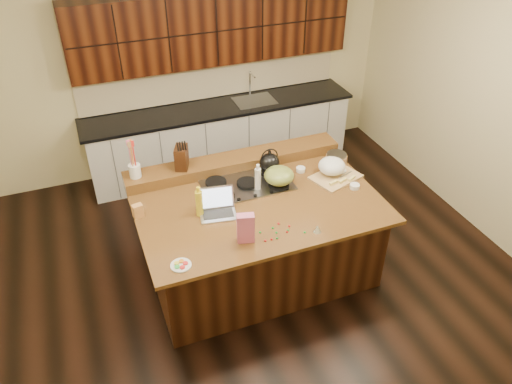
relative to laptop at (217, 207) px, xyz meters
name	(u,v)px	position (x,y,z in m)	size (l,w,h in m)	color
room	(258,165)	(0.43, 0.02, 0.37)	(5.52, 5.02, 2.72)	black
island	(258,236)	(0.43, 0.02, -0.52)	(2.40, 1.60, 0.92)	black
back_ledge	(235,162)	(0.43, 0.72, 0.00)	(2.40, 0.30, 0.12)	black
cooktop	(247,184)	(0.43, 0.32, -0.05)	(0.92, 0.52, 0.05)	gray
back_counter	(219,102)	(0.73, 2.25, 0.00)	(3.70, 0.66, 2.40)	silver
kettle	(269,162)	(0.73, 0.45, 0.08)	(0.22, 0.22, 0.19)	black
green_bowl	(279,176)	(0.73, 0.19, 0.07)	(0.31, 0.31, 0.17)	olive
laptop	(217,207)	(0.00, 0.00, 0.00)	(0.39, 0.33, 0.24)	#B7B7BC
oil_bottle	(199,203)	(-0.17, 0.02, 0.07)	(0.07, 0.07, 0.27)	gold
vinegar_bottle	(258,179)	(0.50, 0.21, 0.06)	(0.06, 0.06, 0.25)	silver
wooden_tray	(333,169)	(1.34, 0.17, 0.02)	(0.58, 0.50, 0.20)	tan
ramekin_a	(355,186)	(1.44, -0.12, -0.04)	(0.10, 0.10, 0.04)	white
ramekin_b	(342,172)	(1.46, 0.17, -0.04)	(0.10, 0.10, 0.04)	white
ramekin_c	(301,169)	(1.06, 0.37, -0.04)	(0.10, 0.10, 0.04)	white
strainer_bowl	(336,159)	(1.51, 0.39, -0.02)	(0.24, 0.24, 0.09)	#996B3F
kitchen_timer	(317,228)	(0.77, -0.61, -0.03)	(0.08, 0.08, 0.07)	silver
pink_bag	(246,228)	(0.11, -0.50, 0.08)	(0.15, 0.08, 0.29)	#C55D84
candy_plate	(181,265)	(-0.51, -0.60, -0.06)	(0.18, 0.18, 0.01)	white
package_box	(138,211)	(-0.72, 0.21, 0.00)	(0.10, 0.07, 0.13)	#C98847
utensil_crock	(135,171)	(-0.64, 0.72, 0.13)	(0.12, 0.12, 0.14)	white
knife_block	(182,157)	(-0.15, 0.72, 0.18)	(0.12, 0.20, 0.24)	black
gumdrop_0	(279,224)	(0.48, -0.39, -0.05)	(0.02, 0.02, 0.02)	red
gumdrop_1	(276,233)	(0.41, -0.50, -0.05)	(0.02, 0.02, 0.02)	#198C26
gumdrop_2	(265,241)	(0.27, -0.57, -0.05)	(0.02, 0.02, 0.02)	red
gumdrop_3	(277,238)	(0.38, -0.58, -0.05)	(0.02, 0.02, 0.02)	#198C26
gumdrop_4	(287,232)	(0.50, -0.53, -0.05)	(0.02, 0.02, 0.02)	red
gumdrop_5	(288,230)	(0.52, -0.51, -0.05)	(0.02, 0.02, 0.02)	#198C26
gumdrop_6	(278,223)	(0.48, -0.39, -0.05)	(0.02, 0.02, 0.02)	red
gumdrop_7	(305,232)	(0.65, -0.59, -0.05)	(0.02, 0.02, 0.02)	#198C26
gumdrop_8	(272,239)	(0.33, -0.57, -0.05)	(0.02, 0.02, 0.02)	red
gumdrop_9	(273,228)	(0.40, -0.43, -0.05)	(0.02, 0.02, 0.02)	#198C26
gumdrop_10	(289,226)	(0.55, -0.46, -0.05)	(0.02, 0.02, 0.02)	red
gumdrop_11	(260,232)	(0.27, -0.44, -0.05)	(0.02, 0.02, 0.02)	#198C26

